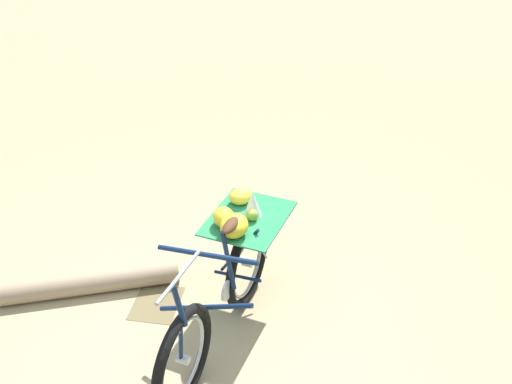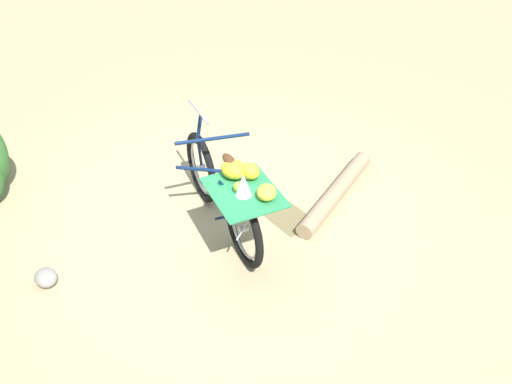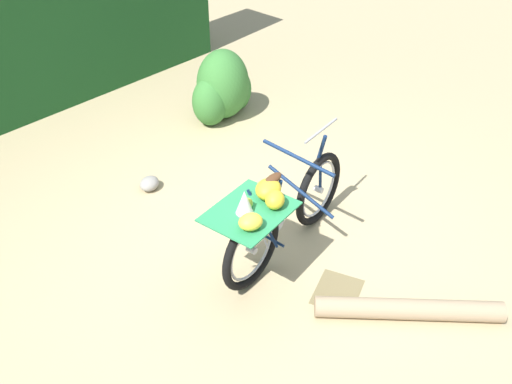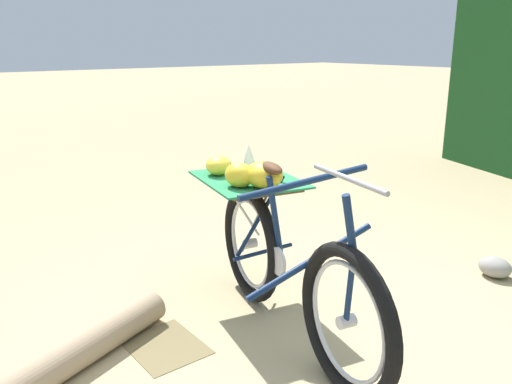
% 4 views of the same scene
% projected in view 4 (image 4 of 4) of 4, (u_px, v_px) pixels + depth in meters
% --- Properties ---
extents(ground_plane, '(60.00, 60.00, 0.00)m').
position_uv_depth(ground_plane, '(328.00, 330.00, 2.97)').
color(ground_plane, tan).
extents(bicycle, '(1.80, 0.85, 1.03)m').
position_uv_depth(bicycle, '(279.00, 247.00, 2.88)').
color(bicycle, black).
rests_on(bicycle, ground_plane).
extents(fallen_log, '(0.70, 1.44, 0.17)m').
position_uv_depth(fallen_log, '(49.00, 370.00, 2.47)').
color(fallen_log, '#9E8466').
rests_on(fallen_log, ground_plane).
extents(path_stone, '(0.22, 0.19, 0.14)m').
position_uv_depth(path_stone, '(495.00, 267.00, 3.64)').
color(path_stone, gray).
rests_on(path_stone, ground_plane).
extents(leaf_litter_patch, '(0.44, 0.36, 0.01)m').
position_uv_depth(leaf_litter_patch, '(165.00, 346.00, 2.82)').
color(leaf_litter_patch, olive).
rests_on(leaf_litter_patch, ground_plane).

